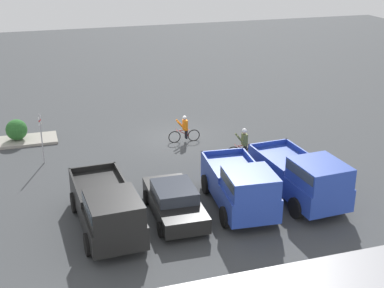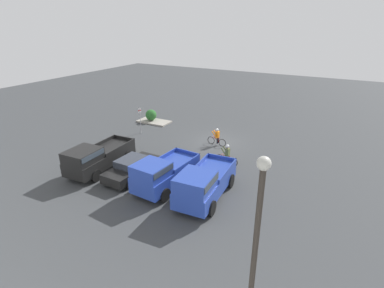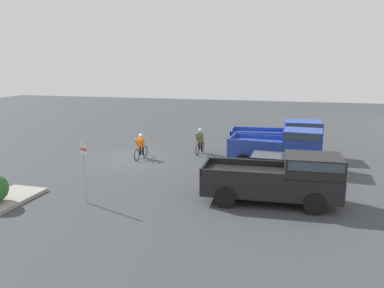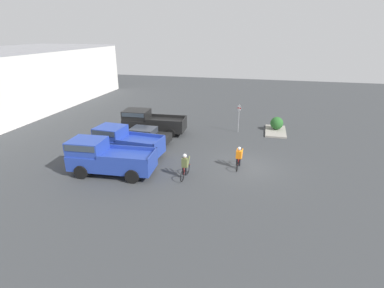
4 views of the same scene
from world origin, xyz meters
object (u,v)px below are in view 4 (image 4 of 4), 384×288
Objects in this scene: pickup_truck_0 at (105,156)px; fire_lane_sign at (239,116)px; cyclist_0 at (239,158)px; cyclist_1 at (185,166)px; pickup_truck_2 at (149,121)px; shrub at (277,123)px; sedan_0 at (144,136)px; pickup_truck_1 at (124,142)px.

fire_lane_sign is at bearing -36.02° from pickup_truck_0.
cyclist_1 is at bearing 125.11° from cyclist_0.
pickup_truck_2 reaches higher than cyclist_1.
pickup_truck_0 is 5.22m from cyclist_1.
shrub is at bearing -27.78° from cyclist_1.
sedan_0 is 12.32m from shrub.
pickup_truck_1 is at bearing 66.38° from cyclist_1.
sedan_0 is at bearing -169.12° from pickup_truck_2.
pickup_truck_0 is at bearing 108.65° from cyclist_0.
sedan_0 is 8.78m from fire_lane_sign.
pickup_truck_1 is 0.90× the size of pickup_truck_2.
pickup_truck_0 is at bearing -179.55° from pickup_truck_1.
cyclist_0 is 1.54× the size of shrub.
pickup_truck_0 is at bearing 136.71° from shrub.
fire_lane_sign reaches higher than pickup_truck_0.
sedan_0 is at bearing 43.82° from cyclist_1.
cyclist_1 reaches higher than shrub.
pickup_truck_0 reaches higher than pickup_truck_2.
sedan_0 is 2.46× the size of cyclist_0.
shrub is at bearing -16.83° from cyclist_0.
pickup_truck_1 is 2.81× the size of cyclist_1.
pickup_truck_0 is at bearing 96.48° from cyclist_1.
fire_lane_sign is at bearing -45.10° from pickup_truck_1.
pickup_truck_1 is 4.34× the size of shrub.
fire_lane_sign is (7.61, -7.64, 0.42)m from pickup_truck_1.
pickup_truck_2 is (2.78, 0.53, 0.41)m from sedan_0.
cyclist_0 is at bearing -109.34° from sedan_0.
cyclist_1 reaches higher than sedan_0.
shrub is (1.25, -3.43, -0.83)m from fire_lane_sign.
shrub is (8.90, -2.69, -0.02)m from cyclist_0.
fire_lane_sign reaches higher than pickup_truck_2.
pickup_truck_0 is at bearing 143.98° from fire_lane_sign.
pickup_truck_1 is at bearing 172.58° from sedan_0.
cyclist_1 is (0.59, -5.18, -0.35)m from pickup_truck_0.
fire_lane_sign is 3.74m from shrub.
pickup_truck_2 reaches higher than shrub.
pickup_truck_2 is 4.82× the size of shrub.
sedan_0 is 8.49m from cyclist_0.
pickup_truck_0 is 2.86m from pickup_truck_1.
fire_lane_sign is at bearing 110.07° from shrub.
pickup_truck_2 reaches higher than sedan_0.
shrub is at bearing -73.57° from pickup_truck_2.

